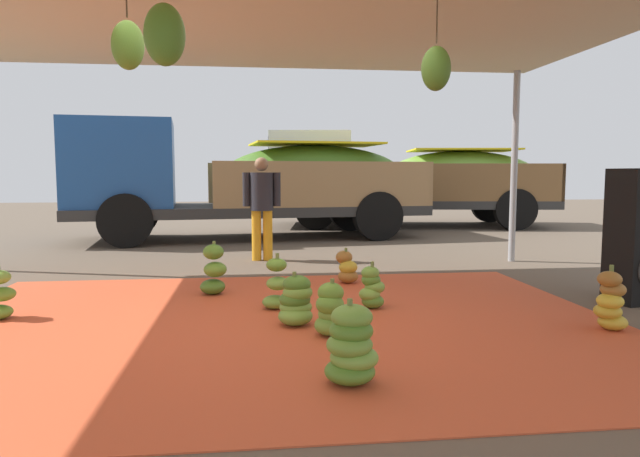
% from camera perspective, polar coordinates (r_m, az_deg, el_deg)
% --- Properties ---
extents(ground_plane, '(40.00, 40.00, 0.00)m').
position_cam_1_polar(ground_plane, '(8.17, -5.30, -4.08)').
color(ground_plane, brown).
extents(tarp_orange, '(6.27, 4.70, 0.01)m').
position_cam_1_polar(tarp_orange, '(5.24, -4.46, -9.50)').
color(tarp_orange, '#D1512D').
rests_on(tarp_orange, ground).
extents(banana_bunch_0, '(0.36, 0.33, 0.57)m').
position_cam_1_polar(banana_bunch_0, '(5.55, 27.15, -6.63)').
color(banana_bunch_0, gold).
rests_on(banana_bunch_0, tarp_orange).
extents(banana_bunch_1, '(0.38, 0.38, 0.48)m').
position_cam_1_polar(banana_bunch_1, '(4.79, 1.11, -8.25)').
color(banana_bunch_1, '#6B9E38').
rests_on(banana_bunch_1, tarp_orange).
extents(banana_bunch_2, '(0.46, 0.46, 0.55)m').
position_cam_1_polar(banana_bunch_2, '(3.74, 3.16, -11.77)').
color(banana_bunch_2, '#518428').
rests_on(banana_bunch_2, tarp_orange).
extents(banana_bunch_3, '(0.39, 0.37, 0.60)m').
position_cam_1_polar(banana_bunch_3, '(6.48, -10.62, -4.27)').
color(banana_bunch_3, '#477523').
rests_on(banana_bunch_3, tarp_orange).
extents(banana_bunch_4, '(0.41, 0.43, 0.48)m').
position_cam_1_polar(banana_bunch_4, '(5.14, -2.43, -7.31)').
color(banana_bunch_4, '#75A83D').
rests_on(banana_bunch_4, tarp_orange).
extents(banana_bunch_6, '(0.36, 0.34, 0.56)m').
position_cam_1_polar(banana_bunch_6, '(5.73, -4.41, -5.74)').
color(banana_bunch_6, '#6B9E38').
rests_on(banana_bunch_6, tarp_orange).
extents(banana_bunch_7, '(0.35, 0.35, 0.44)m').
position_cam_1_polar(banana_bunch_7, '(7.05, 2.73, -3.98)').
color(banana_bunch_7, '#996628').
rests_on(banana_bunch_7, tarp_orange).
extents(banana_bunch_8, '(0.35, 0.32, 0.47)m').
position_cam_1_polar(banana_bunch_8, '(5.78, 5.22, -6.00)').
color(banana_bunch_8, '#518428').
rests_on(banana_bunch_8, tarp_orange).
extents(cargo_truck_main, '(7.40, 3.04, 2.40)m').
position_cam_1_polar(cargo_truck_main, '(12.02, -7.71, 4.97)').
color(cargo_truck_main, '#2D2D2D').
rests_on(cargo_truck_main, ground).
extents(cargo_truck_far, '(7.34, 3.39, 2.40)m').
position_cam_1_polar(cargo_truck_far, '(14.96, 8.21, 5.05)').
color(cargo_truck_far, '#2D2D2D').
rests_on(cargo_truck_far, ground).
extents(worker_0, '(0.59, 0.36, 1.61)m').
position_cam_1_polar(worker_0, '(8.92, -5.86, 2.81)').
color(worker_0, orange).
rests_on(worker_0, ground).
extents(speaker_stack, '(0.65, 0.53, 1.41)m').
position_cam_1_polar(speaker_stack, '(6.85, 29.43, -0.66)').
color(speaker_stack, black).
rests_on(speaker_stack, ground).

